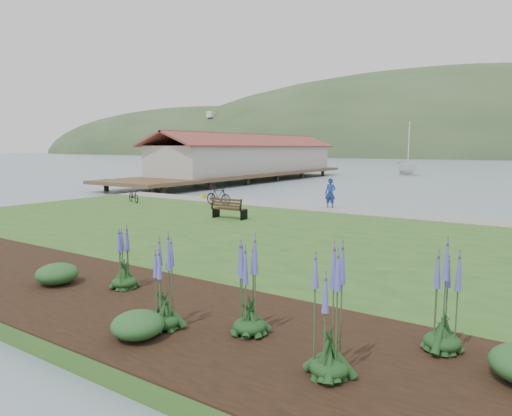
% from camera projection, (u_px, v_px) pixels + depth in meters
% --- Properties ---
extents(ground, '(600.00, 600.00, 0.00)m').
position_uv_depth(ground, '(272.00, 238.00, 19.58)').
color(ground, gray).
rests_on(ground, ground).
extents(lawn, '(34.00, 20.00, 0.40)m').
position_uv_depth(lawn, '(245.00, 241.00, 17.91)').
color(lawn, '#2D581F').
rests_on(lawn, ground).
extents(shoreline_path, '(34.00, 2.20, 0.03)m').
position_uv_depth(shoreline_path, '(337.00, 210.00, 25.23)').
color(shoreline_path, gray).
rests_on(shoreline_path, lawn).
extents(garden_bed, '(24.00, 4.40, 0.04)m').
position_uv_depth(garden_bed, '(152.00, 308.00, 9.79)').
color(garden_bed, black).
rests_on(garden_bed, lawn).
extents(pier_pavilion, '(8.00, 36.00, 5.40)m').
position_uv_depth(pier_pavilion, '(249.00, 158.00, 52.93)').
color(pier_pavilion, '#4C3826').
rests_on(pier_pavilion, ground).
extents(park_bench, '(1.73, 0.79, 1.05)m').
position_uv_depth(park_bench, '(228.00, 208.00, 22.18)').
color(park_bench, black).
rests_on(park_bench, lawn).
extents(person, '(0.75, 0.53, 2.01)m').
position_uv_depth(person, '(330.00, 191.00, 25.98)').
color(person, navy).
rests_on(person, lawn).
extents(bicycle_a, '(1.14, 1.71, 0.85)m').
position_uv_depth(bicycle_a, '(134.00, 196.00, 28.72)').
color(bicycle_a, black).
rests_on(bicycle_a, lawn).
extents(bicycle_b, '(0.61, 1.87, 1.12)m').
position_uv_depth(bicycle_b, '(218.00, 196.00, 27.36)').
color(bicycle_b, black).
rests_on(bicycle_b, lawn).
extents(sailboat, '(12.77, 12.78, 23.64)m').
position_uv_depth(sailboat, '(407.00, 175.00, 63.65)').
color(sailboat, silver).
rests_on(sailboat, ground).
extents(pannier, '(0.25, 0.34, 0.34)m').
position_uv_depth(pannier, '(203.00, 196.00, 30.87)').
color(pannier, gold).
rests_on(pannier, lawn).
extents(echium_0, '(0.62, 0.62, 1.98)m').
position_uv_depth(echium_0, '(163.00, 285.00, 8.56)').
color(echium_0, '#143715').
rests_on(echium_0, garden_bed).
extents(echium_1, '(0.62, 0.62, 2.01)m').
position_uv_depth(echium_1, '(250.00, 289.00, 8.30)').
color(echium_1, '#143715').
rests_on(echium_1, garden_bed).
extents(echium_2, '(0.62, 0.62, 2.16)m').
position_uv_depth(echium_2, '(331.00, 317.00, 6.72)').
color(echium_2, '#143715').
rests_on(echium_2, garden_bed).
extents(echium_3, '(0.62, 0.62, 2.06)m').
position_uv_depth(echium_3, '(445.00, 300.00, 7.61)').
color(echium_3, '#143715').
rests_on(echium_3, garden_bed).
extents(echium_4, '(0.62, 0.62, 1.73)m').
position_uv_depth(echium_4, '(124.00, 259.00, 11.05)').
color(echium_4, '#143715').
rests_on(echium_4, garden_bed).
extents(shrub_0, '(1.03, 1.03, 0.52)m').
position_uv_depth(shrub_0, '(57.00, 274.00, 11.46)').
color(shrub_0, '#1E4C21').
rests_on(shrub_0, garden_bed).
extents(shrub_1, '(0.96, 0.96, 0.48)m').
position_uv_depth(shrub_1, '(138.00, 325.00, 8.22)').
color(shrub_1, '#1E4C21').
rests_on(shrub_1, garden_bed).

